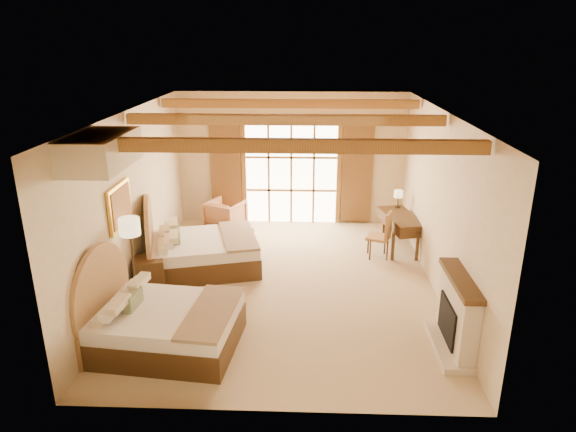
{
  "coord_description": "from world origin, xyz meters",
  "views": [
    {
      "loc": [
        0.39,
        -8.71,
        4.4
      ],
      "look_at": [
        0.05,
        0.2,
        1.28
      ],
      "focal_mm": 32.0,
      "sensor_mm": 36.0,
      "label": 1
    }
  ],
  "objects_px": {
    "desk": "(400,231)",
    "nightstand": "(149,274)",
    "bed_far": "(195,249)",
    "armchair": "(225,215)",
    "bed_near": "(156,322)"
  },
  "relations": [
    {
      "from": "bed_near",
      "to": "nightstand",
      "type": "distance_m",
      "value": 1.89
    },
    {
      "from": "bed_near",
      "to": "armchair",
      "type": "xyz_separation_m",
      "value": [
        0.28,
        4.93,
        -0.04
      ]
    },
    {
      "from": "bed_far",
      "to": "desk",
      "type": "xyz_separation_m",
      "value": [
        4.25,
        1.21,
        -0.01
      ]
    },
    {
      "from": "bed_near",
      "to": "bed_far",
      "type": "xyz_separation_m",
      "value": [
        0.01,
        2.75,
        0.01
      ]
    },
    {
      "from": "bed_near",
      "to": "bed_far",
      "type": "distance_m",
      "value": 2.75
    },
    {
      "from": "bed_far",
      "to": "desk",
      "type": "relative_size",
      "value": 1.66
    },
    {
      "from": "nightstand",
      "to": "armchair",
      "type": "relative_size",
      "value": 0.78
    },
    {
      "from": "desk",
      "to": "nightstand",
      "type": "bearing_deg",
      "value": -168.53
    },
    {
      "from": "bed_near",
      "to": "desk",
      "type": "relative_size",
      "value": 1.48
    },
    {
      "from": "nightstand",
      "to": "armchair",
      "type": "bearing_deg",
      "value": 55.35
    },
    {
      "from": "nightstand",
      "to": "armchair",
      "type": "distance_m",
      "value": 3.28
    },
    {
      "from": "nightstand",
      "to": "desk",
      "type": "relative_size",
      "value": 0.42
    },
    {
      "from": "bed_near",
      "to": "armchair",
      "type": "relative_size",
      "value": 2.74
    },
    {
      "from": "nightstand",
      "to": "desk",
      "type": "height_order",
      "value": "desk"
    },
    {
      "from": "armchair",
      "to": "bed_far",
      "type": "bearing_deg",
      "value": 107.33
    }
  ]
}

